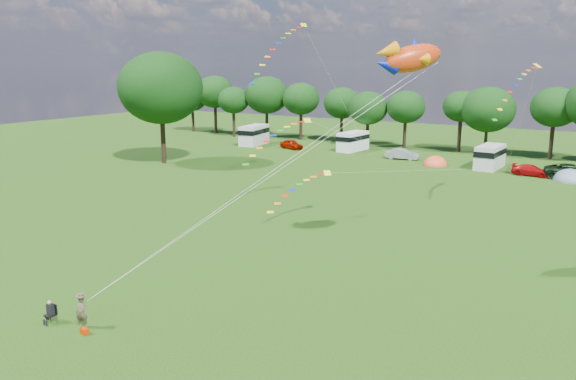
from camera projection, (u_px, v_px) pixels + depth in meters
The scene contains 20 objects.
ground_plane at pixel (209, 292), 29.75m from camera, with size 180.00×180.00×0.00m, color black.
tree_line at pixel (517, 108), 71.36m from camera, with size 102.98×10.98×10.27m.
big_tree at pixel (161, 88), 66.37m from camera, with size 10.00×10.00×13.28m.
car_a at pixel (291, 144), 79.70m from camera, with size 1.55×3.95×1.32m, color #8E1000.
car_b at pixel (402, 154), 70.87m from camera, with size 1.46×3.91×1.38m, color gray.
car_c at pixel (531, 170), 60.46m from camera, with size 1.65×3.93×1.18m, color #AA090B.
car_d at pixel (572, 171), 58.92m from camera, with size 2.54×5.61×1.53m, color black.
campervan_a at pixel (254, 134), 83.76m from camera, with size 3.44×6.20×2.87m.
campervan_b at pixel (353, 141), 77.87m from camera, with size 2.76×5.54×2.62m.
campervan_c at pixel (490, 156), 64.70m from camera, with size 2.58×5.54×2.67m.
tent_orange at pixel (435, 165), 66.90m from camera, with size 2.86×3.14×2.24m.
tent_greyblue at pixel (569, 181), 57.96m from camera, with size 3.30×3.61×2.46m.
kite_flyer at pixel (82, 312), 25.52m from camera, with size 0.56×0.37×1.53m, color brown.
camp_chair at pixel (51, 309), 26.02m from camera, with size 0.46×0.46×1.13m.
kite_bag at pixel (84, 331), 25.04m from camera, with size 0.40×0.27×0.28m, color #AC2600.
fish_kite at pixel (408, 58), 29.78m from camera, with size 3.47×3.76×2.17m.
streamer_kite_a at pixel (282, 44), 53.13m from camera, with size 3.30×5.58×5.75m.
streamer_kite_b at pixel (282, 134), 47.43m from camera, with size 4.27×4.70×3.80m.
streamer_kite_c at pixel (305, 185), 43.04m from camera, with size 3.13×4.90×2.78m.
streamer_kite_d at pixel (520, 83), 43.58m from camera, with size 2.56×5.12×4.29m.
Camera 1 is at (18.14, -21.53, 11.80)m, focal length 35.00 mm.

